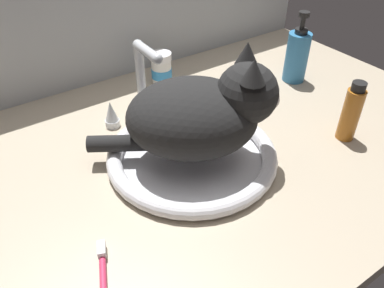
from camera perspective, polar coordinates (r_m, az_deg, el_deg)
name	(u,v)px	position (r cm, az deg, el deg)	size (l,w,h in cm)	color
countertop	(207,151)	(80.42, 2.20, -1.06)	(120.80, 76.09, 3.00)	#B7A88E
backsplash_wall	(117,25)	(103.31, -11.09, 16.93)	(120.80, 2.40, 32.75)	#B2B7BC
sink_basin	(192,155)	(74.91, 0.00, -1.61)	(33.03, 33.03, 3.01)	white
faucet	(143,90)	(85.25, -7.21, 8.00)	(18.83, 10.98, 18.10)	silver
cat	(204,113)	(69.39, 1.76, 4.55)	(32.67, 28.52, 19.83)	black
amber_bottle	(351,113)	(84.69, 22.52, 4.32)	(3.75, 3.75, 13.03)	#B2661E
soap_pump_bottle	(297,56)	(104.06, 15.29, 12.51)	(5.74, 5.74, 17.98)	teal
pill_bottle	(161,69)	(101.17, -4.55, 11.06)	(5.40, 5.40, 7.97)	white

